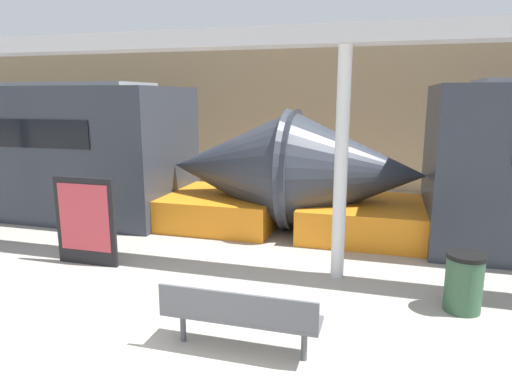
% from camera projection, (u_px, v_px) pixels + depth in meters
% --- Properties ---
extents(station_wall, '(56.00, 0.20, 5.00)m').
position_uv_depth(station_wall, '(324.00, 109.00, 14.31)').
color(station_wall, '#9E8460').
rests_on(station_wall, ground_plane).
extents(bench_near, '(1.84, 0.45, 0.79)m').
position_uv_depth(bench_near, '(239.00, 314.00, 5.13)').
color(bench_near, '#4C4F54').
rests_on(bench_near, ground_plane).
extents(trash_bin, '(0.51, 0.51, 0.81)m').
position_uv_depth(trash_bin, '(464.00, 282.00, 6.19)').
color(trash_bin, '#2D5138').
rests_on(trash_bin, ground_plane).
extents(poster_board, '(1.15, 0.07, 1.54)m').
position_uv_depth(poster_board, '(85.00, 221.00, 7.84)').
color(poster_board, black).
rests_on(poster_board, ground_plane).
extents(support_column_near, '(0.21, 0.21, 3.63)m').
position_uv_depth(support_column_near, '(341.00, 166.00, 7.09)').
color(support_column_near, silver).
rests_on(support_column_near, ground_plane).
extents(canopy_beam, '(28.00, 0.60, 0.28)m').
position_uv_depth(canopy_beam, '(346.00, 35.00, 6.69)').
color(canopy_beam, '#B7B7BC').
rests_on(canopy_beam, support_column_near).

